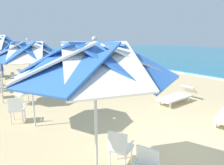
{
  "coord_description": "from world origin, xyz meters",
  "views": [
    {
      "loc": [
        2.58,
        -4.35,
        2.76
      ],
      "look_at": [
        -3.44,
        0.24,
        1.0
      ],
      "focal_mm": 32.36,
      "sensor_mm": 36.0,
      "label": 1
    }
  ],
  "objects": [
    {
      "name": "beach_umbrella_0",
      "position": [
        -0.07,
        -2.67,
        2.37
      ],
      "size": [
        2.58,
        2.58,
        2.75
      ],
      "color": "silver",
      "rests_on": "ground"
    },
    {
      "name": "plastic_chair_5",
      "position": [
        -9.87,
        -1.75,
        0.5
      ],
      "size": [
        0.62,
        0.63,
        0.87
      ],
      "color": "white",
      "rests_on": "ground"
    },
    {
      "name": "plastic_chair_4",
      "position": [
        -5.99,
        -2.42,
        0.5
      ],
      "size": [
        0.59,
        0.61,
        0.87
      ],
      "color": "white",
      "rests_on": "ground"
    },
    {
      "name": "ground_plane",
      "position": [
        0.0,
        0.0,
        0.0
      ],
      "size": [
        80.0,
        80.0,
        0.0
      ],
      "primitive_type": "plane",
      "color": "#D3B784"
    },
    {
      "name": "plastic_chair_2",
      "position": [
        -4.14,
        -3.08,
        0.5
      ],
      "size": [
        0.6,
        0.58,
        0.87
      ],
      "color": "white",
      "rests_on": "ground"
    },
    {
      "name": "beach_umbrella_1",
      "position": [
        -3.52,
        -2.72,
        2.31
      ],
      "size": [
        2.21,
        2.21,
        2.7
      ],
      "color": "silver",
      "rests_on": "ground"
    },
    {
      "name": "plastic_chair_7",
      "position": [
        -12.9,
        -2.2,
        0.5
      ],
      "size": [
        0.57,
        0.55,
        0.87
      ],
      "color": "blue",
      "rests_on": "ground"
    },
    {
      "name": "sun_lounger_3",
      "position": [
        -5.3,
        2.89,
        0.28
      ],
      "size": [
        0.98,
        2.22,
        0.62
      ],
      "color": "white",
      "rests_on": "ground"
    },
    {
      "name": "plastic_chair_0",
      "position": [
        -0.34,
        -1.92,
        0.5
      ],
      "size": [
        0.59,
        0.61,
        0.87
      ],
      "color": "white",
      "rests_on": "ground"
    },
    {
      "name": "sun_lounger_2",
      "position": [
        -2.24,
        2.81,
        0.28
      ],
      "size": [
        0.66,
        2.15,
        0.62
      ],
      "color": "white",
      "rests_on": "ground"
    }
  ]
}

